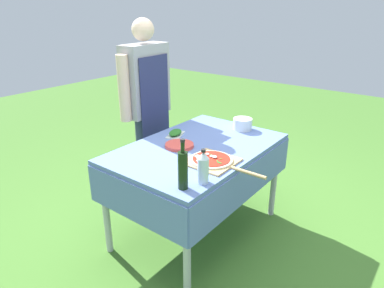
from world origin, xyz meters
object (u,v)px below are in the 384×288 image
person_cook (147,98)px  oil_bottle (183,169)px  herb_container (175,133)px  mixing_tub (243,124)px  plate_stack (179,145)px  water_bottle (203,167)px  pizza_on_peel (213,161)px  prep_table (197,157)px

person_cook → oil_bottle: size_ratio=5.43×
oil_bottle → herb_container: size_ratio=1.41×
oil_bottle → mixing_tub: (1.12, 0.24, -0.08)m
mixing_tub → oil_bottle: bearing=-167.7°
mixing_tub → plate_stack: mixing_tub is taller
water_bottle → plate_stack: water_bottle is taller
water_bottle → herb_container: bearing=51.9°
plate_stack → herb_container: bearing=47.3°
person_cook → pizza_on_peel: (-0.40, -1.02, -0.20)m
oil_bottle → herb_container: oil_bottle is taller
herb_container → mixing_tub: 0.60m
person_cook → plate_stack: (-0.32, -0.66, -0.21)m
water_bottle → mixing_tub: water_bottle is taller
person_cook → oil_bottle: person_cook is taller
prep_table → water_bottle: water_bottle is taller
oil_bottle → mixing_tub: 1.15m
mixing_tub → person_cook: bearing=111.1°
person_cook → pizza_on_peel: 1.11m
prep_table → water_bottle: (-0.45, -0.38, 0.20)m
water_bottle → plate_stack: size_ratio=0.99×
oil_bottle → prep_table: bearing=29.5°
person_cook → mixing_tub: person_cook is taller
oil_bottle → plate_stack: bearing=41.7°
prep_table → mixing_tub: (0.55, -0.08, 0.14)m
prep_table → pizza_on_peel: pizza_on_peel is taller
pizza_on_peel → prep_table: bearing=56.4°
pizza_on_peel → herb_container: (0.25, 0.55, 0.01)m
prep_table → plate_stack: plate_stack is taller
water_bottle → herb_container: 0.85m
person_cook → plate_stack: person_cook is taller
person_cook → herb_container: (-0.15, -0.47, -0.20)m
pizza_on_peel → water_bottle: 0.31m
oil_bottle → water_bottle: size_ratio=1.41×
mixing_tub → plate_stack: bearing=164.0°
person_cook → pizza_on_peel: person_cook is taller
mixing_tub → water_bottle: bearing=-163.4°
water_bottle → mixing_tub: size_ratio=1.35×
prep_table → oil_bottle: (-0.57, -0.33, 0.22)m
pizza_on_peel → water_bottle: size_ratio=2.61×
person_cook → pizza_on_peel: bearing=66.5°
person_cook → mixing_tub: (0.32, -0.84, -0.17)m
oil_bottle → person_cook: bearing=53.6°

